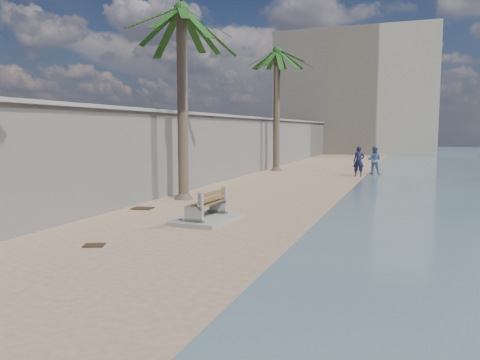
# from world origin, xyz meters

# --- Properties ---
(ground_plane) EXTENTS (140.00, 140.00, 0.00)m
(ground_plane) POSITION_xyz_m (0.00, 0.00, 0.00)
(ground_plane) COLOR tan
(seawall) EXTENTS (0.45, 70.00, 3.50)m
(seawall) POSITION_xyz_m (-5.20, 20.00, 1.75)
(seawall) COLOR gray
(seawall) RESTS_ON ground_plane
(wall_cap) EXTENTS (0.80, 70.00, 0.12)m
(wall_cap) POSITION_xyz_m (-5.20, 20.00, 3.55)
(wall_cap) COLOR gray
(wall_cap) RESTS_ON seawall
(end_building) EXTENTS (18.00, 12.00, 14.00)m
(end_building) POSITION_xyz_m (-2.00, 52.00, 7.00)
(end_building) COLOR #B7AA93
(end_building) RESTS_ON ground_plane
(bench_far) EXTENTS (1.61, 2.27, 0.92)m
(bench_far) POSITION_xyz_m (-1.21, 5.96, 0.40)
(bench_far) COLOR gray
(bench_far) RESTS_ON ground_plane
(palm_mid) EXTENTS (5.00, 5.00, 8.36)m
(palm_mid) POSITION_xyz_m (-3.99, 9.85, 7.35)
(palm_mid) COLOR brown
(palm_mid) RESTS_ON ground_plane
(palm_back) EXTENTS (5.00, 5.00, 8.89)m
(palm_back) POSITION_xyz_m (-4.07, 23.69, 7.85)
(palm_back) COLOR brown
(palm_back) RESTS_ON ground_plane
(streetlight) EXTENTS (0.28, 0.28, 5.12)m
(streetlight) POSITION_xyz_m (-5.10, 12.00, 6.64)
(streetlight) COLOR #2D2D33
(streetlight) RESTS_ON wall_cap
(person_a) EXTENTS (0.75, 0.52, 2.06)m
(person_a) POSITION_xyz_m (1.63, 21.68, 1.03)
(person_a) COLOR #15193A
(person_a) RESTS_ON ground_plane
(person_b) EXTENTS (1.01, 0.82, 1.96)m
(person_b) POSITION_xyz_m (2.38, 23.54, 0.98)
(person_b) COLOR #486596
(person_b) RESTS_ON ground_plane
(debris_c) EXTENTS (0.79, 0.67, 0.03)m
(debris_c) POSITION_xyz_m (-4.30, 7.26, 0.01)
(debris_c) COLOR #382616
(debris_c) RESTS_ON ground_plane
(debris_d) EXTENTS (0.60, 0.55, 0.03)m
(debris_d) POSITION_xyz_m (-2.51, 2.23, 0.01)
(debris_d) COLOR #382616
(debris_d) RESTS_ON ground_plane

